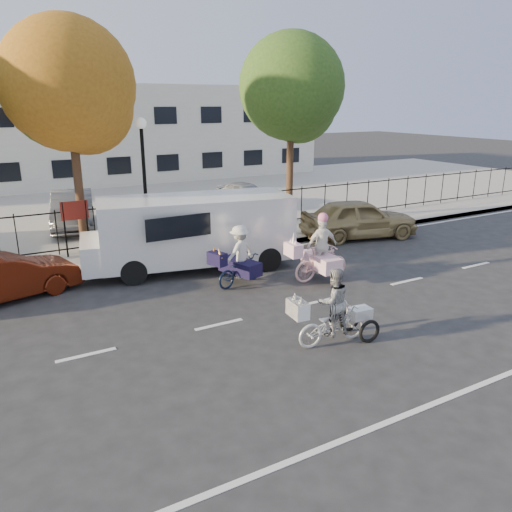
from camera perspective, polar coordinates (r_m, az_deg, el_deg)
ground at (r=11.74m, az=-4.24°, el=-7.83°), size 120.00×120.00×0.00m
road_markings at (r=11.74m, az=-4.24°, el=-7.81°), size 60.00×9.52×0.01m
curb at (r=16.13m, az=-11.92°, el=-0.81°), size 60.00×0.10×0.15m
sidewalk at (r=17.10m, az=-13.01°, el=0.14°), size 60.00×2.20×0.15m
parking_lot at (r=25.54m, az=-18.83°, el=5.23°), size 60.00×15.60×0.15m
iron_fence at (r=17.91m, az=-14.20°, el=3.56°), size 58.00×0.06×1.50m
building at (r=35.01m, az=-22.57°, el=12.70°), size 34.00×10.00×6.00m
lamppost at (r=17.30m, az=-12.76°, el=10.64°), size 0.36×0.36×4.33m
street_sign at (r=17.05m, az=-19.96°, el=4.16°), size 0.85×0.06×1.80m
zebra_trike at (r=10.73m, az=8.77°, el=-6.66°), size 1.98×0.79×1.69m
unicorn_bike at (r=14.40m, az=7.38°, el=0.00°), size 1.99×1.39×2.00m
bull_bike at (r=13.97m, az=-1.92°, el=-0.63°), size 1.91×1.35×1.72m
white_van at (r=15.34m, az=-7.22°, el=2.99°), size 6.62×3.22×2.23m
red_sedan at (r=14.49m, az=-26.85°, el=-2.18°), size 3.93×2.17×1.23m
gold_sedan at (r=19.31m, az=11.69°, el=4.23°), size 4.69×2.76×1.50m
lot_car_c at (r=21.11m, az=-20.20°, el=4.96°), size 2.33×4.59×1.44m
lot_car_d at (r=24.00m, az=-1.24°, el=7.06°), size 1.96×3.67×1.19m
tree_mid at (r=17.33m, az=-20.18°, el=17.26°), size 4.11×4.11×7.54m
tree_east at (r=20.71m, az=4.31°, el=18.17°), size 4.16×4.16×7.62m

